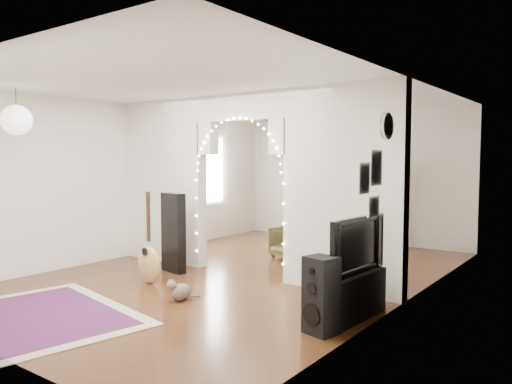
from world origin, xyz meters
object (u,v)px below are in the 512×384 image
Objects in this scene: media_console at (349,295)px; bookcase at (361,203)px; dining_chair_right at (310,261)px; dining_chair_left at (291,243)px; floor_speaker at (321,295)px; dining_table at (337,212)px; acoustic_guitar at (149,250)px.

bookcase is (-1.87, 4.42, 0.58)m from media_console.
bookcase is at bearing 103.58° from dining_chair_right.
bookcase is at bearing 91.08° from dining_chair_left.
floor_speaker is 1.65× the size of dining_chair_right.
bookcase is 2.77× the size of dining_chair_left.
dining_chair_right is at bearing 136.96° from floor_speaker.
media_console is at bearing -68.90° from dining_table.
bookcase is 2.17m from dining_chair_left.
bookcase is at bearing 116.92° from media_console.
acoustic_guitar is at bearing -172.27° from floor_speaker.
media_console is at bearing -88.50° from bookcase.
dining_table is 2.66m from dining_chair_right.
floor_speaker is at bearing -54.40° from dining_chair_right.
acoustic_guitar is at bearing -170.35° from media_console.
floor_speaker reaches higher than media_console.
bookcase is (1.03, 4.71, 0.35)m from acoustic_guitar.
dining_chair_right is at bearing 55.60° from acoustic_guitar.
dining_chair_right is at bearing -100.91° from bookcase.
floor_speaker is at bearing -91.12° from bookcase.
bookcase reaches higher than floor_speaker.
floor_speaker is at bearing -72.36° from dining_table.
bookcase reaches higher than media_console.
acoustic_guitar is at bearing -129.71° from dining_chair_right.
media_console is at bearing -35.49° from dining_chair_left.
dining_chair_right is (0.83, -2.48, -0.47)m from dining_table.
floor_speaker reaches higher than dining_chair_right.
media_console is 4.48m from dining_table.
dining_chair_left is at bearing 137.46° from media_console.
floor_speaker is 5.03m from dining_table.
floor_speaker is 0.60× the size of dining_table.
acoustic_guitar reaches higher than dining_chair_right.
dining_chair_left is 1.31m from dining_chair_right.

